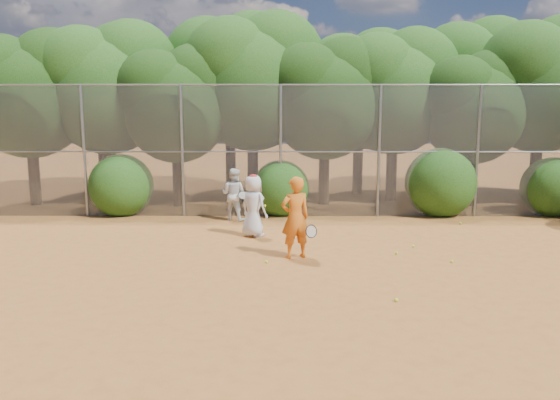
{
  "coord_description": "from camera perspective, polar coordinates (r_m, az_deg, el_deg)",
  "views": [
    {
      "loc": [
        -0.94,
        -10.62,
        3.32
      ],
      "look_at": [
        -1.0,
        2.5,
        1.1
      ],
      "focal_mm": 35.0,
      "sensor_mm": 36.0,
      "label": 1
    }
  ],
  "objects": [
    {
      "name": "bush_0",
      "position": [
        17.81,
        -16.26,
        1.74
      ],
      "size": [
        2.0,
        2.0,
        2.0
      ],
      "primitive_type": "sphere",
      "color": "#1D4711",
      "rests_on": "ground"
    },
    {
      "name": "tree_12",
      "position": [
        23.14,
        19.63,
        12.02
      ],
      "size": [
        5.02,
        4.37,
        6.88
      ],
      "color": "black",
      "rests_on": "ground"
    },
    {
      "name": "tree_5",
      "position": [
        20.07,
        11.99,
        11.49
      ],
      "size": [
        4.51,
        3.92,
        6.17
      ],
      "color": "black",
      "rests_on": "ground"
    },
    {
      "name": "ball_2",
      "position": [
        9.81,
        12.07,
        -10.18
      ],
      "size": [
        0.07,
        0.07,
        0.07
      ],
      "primitive_type": "sphere",
      "color": "#CEE72A",
      "rests_on": "ground"
    },
    {
      "name": "bush_3",
      "position": [
        19.05,
        26.56,
        1.45
      ],
      "size": [
        1.9,
        1.9,
        1.9
      ],
      "primitive_type": "sphere",
      "color": "#1D4711",
      "rests_on": "ground"
    },
    {
      "name": "ball_4",
      "position": [
        11.88,
        -1.45,
        -6.46
      ],
      "size": [
        0.07,
        0.07,
        0.07
      ],
      "primitive_type": "sphere",
      "color": "#CEE72A",
      "rests_on": "ground"
    },
    {
      "name": "player_teen",
      "position": [
        14.15,
        -2.79,
        -0.61
      ],
      "size": [
        0.94,
        0.89,
        1.64
      ],
      "rotation": [
        0.0,
        0.0,
        2.48
      ],
      "color": "silver",
      "rests_on": "ground"
    },
    {
      "name": "tree_10",
      "position": [
        21.79,
        -5.12,
        13.02
      ],
      "size": [
        5.15,
        4.48,
        7.06
      ],
      "color": "black",
      "rests_on": "ground"
    },
    {
      "name": "tree_3",
      "position": [
        19.51,
        -2.74,
        12.76
      ],
      "size": [
        4.89,
        4.26,
        6.7
      ],
      "color": "black",
      "rests_on": "ground"
    },
    {
      "name": "player_white",
      "position": [
        16.28,
        -4.86,
        0.59
      ],
      "size": [
        0.93,
        0.84,
        1.56
      ],
      "rotation": [
        0.0,
        0.0,
        2.77
      ],
      "color": "white",
      "rests_on": "ground"
    },
    {
      "name": "tree_1",
      "position": [
        20.09,
        -17.48,
        11.59
      ],
      "size": [
        4.64,
        4.03,
        6.35
      ],
      "color": "black",
      "rests_on": "ground"
    },
    {
      "name": "tree_7",
      "position": [
        21.28,
        25.82,
        11.26
      ],
      "size": [
        4.77,
        4.14,
        6.53
      ],
      "color": "black",
      "rests_on": "ground"
    },
    {
      "name": "tree_0",
      "position": [
        20.51,
        -24.67,
        10.46
      ],
      "size": [
        4.38,
        3.81,
        6.0
      ],
      "color": "black",
      "rests_on": "ground"
    },
    {
      "name": "ground",
      "position": [
        11.16,
        5.13,
        -7.74
      ],
      "size": [
        80.0,
        80.0,
        0.0
      ],
      "primitive_type": "plane",
      "color": "#9A5822",
      "rests_on": "ground"
    },
    {
      "name": "ball_0",
      "position": [
        13.56,
        13.74,
        -4.7
      ],
      "size": [
        0.07,
        0.07,
        0.07
      ],
      "primitive_type": "sphere",
      "color": "#CEE72A",
      "rests_on": "ground"
    },
    {
      "name": "tree_11",
      "position": [
        21.48,
        8.47,
        11.76
      ],
      "size": [
        4.64,
        4.03,
        6.35
      ],
      "color": "black",
      "rests_on": "ground"
    },
    {
      "name": "ball_1",
      "position": [
        12.85,
        12.06,
        -5.43
      ],
      "size": [
        0.07,
        0.07,
        0.07
      ],
      "primitive_type": "sphere",
      "color": "#CEE72A",
      "rests_on": "ground"
    },
    {
      "name": "fence_back",
      "position": [
        16.68,
        3.1,
        5.24
      ],
      "size": [
        20.05,
        0.09,
        4.03
      ],
      "color": "gray",
      "rests_on": "ground"
    },
    {
      "name": "tree_6",
      "position": [
        19.75,
        19.73,
        9.49
      ],
      "size": [
        3.86,
        3.36,
        5.29
      ],
      "color": "black",
      "rests_on": "ground"
    },
    {
      "name": "tree_2",
      "position": [
        18.78,
        -10.68,
        10.25
      ],
      "size": [
        3.99,
        3.47,
        5.47
      ],
      "color": "black",
      "rests_on": "ground"
    },
    {
      "name": "bush_1",
      "position": [
        17.09,
        0.06,
        1.47
      ],
      "size": [
        1.8,
        1.8,
        1.8
      ],
      "primitive_type": "sphere",
      "color": "#1D4711",
      "rests_on": "ground"
    },
    {
      "name": "tree_9",
      "position": [
        22.59,
        -18.18,
        11.73
      ],
      "size": [
        4.83,
        4.2,
        6.62
      ],
      "color": "black",
      "rests_on": "ground"
    },
    {
      "name": "ball_3",
      "position": [
        12.47,
        17.51,
        -6.13
      ],
      "size": [
        0.07,
        0.07,
        0.07
      ],
      "primitive_type": "sphere",
      "color": "#CEE72A",
      "rests_on": "ground"
    },
    {
      "name": "player_yellow",
      "position": [
        12.11,
        1.6,
        -1.84
      ],
      "size": [
        0.89,
        0.64,
        1.84
      ],
      "rotation": [
        0.0,
        0.0,
        3.49
      ],
      "color": "orange",
      "rests_on": "ground"
    },
    {
      "name": "tree_4",
      "position": [
        18.92,
        4.88,
        10.9
      ],
      "size": [
        4.19,
        3.64,
        5.73
      ],
      "color": "black",
      "rests_on": "ground"
    },
    {
      "name": "ball_5",
      "position": [
        16.57,
        18.33,
        -2.33
      ],
      "size": [
        0.07,
        0.07,
        0.07
      ],
      "primitive_type": "sphere",
      "color": "#CEE72A",
      "rests_on": "ground"
    },
    {
      "name": "bush_2",
      "position": [
        17.76,
        16.42,
        2.04
      ],
      "size": [
        2.2,
        2.2,
        2.2
      ],
      "primitive_type": "sphere",
      "color": "#1D4711",
      "rests_on": "ground"
    }
  ]
}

